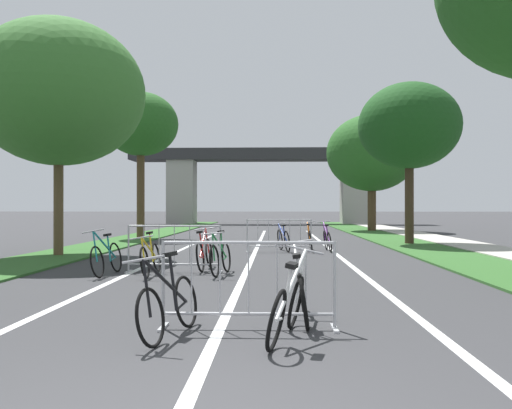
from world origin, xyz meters
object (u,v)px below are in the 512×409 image
tree_left_oak_near (59,93)px  bicycle_black_0 (169,304)px  crowd_barrier_third (279,236)px  bicycle_green_8 (220,257)px  tree_right_maple_mid (409,126)px  bicycle_orange_1 (310,239)px  bicycle_teal_4 (107,257)px  bicycle_white_9 (288,307)px  tree_left_oak_mid (141,125)px  crowd_barrier_nearest (249,286)px  crowd_barrier_second (174,249)px  bicycle_purple_6 (327,240)px  bicycle_silver_3 (302,292)px  bicycle_red_7 (205,253)px  tree_right_pine_near (372,153)px  bicycle_yellow_2 (150,258)px  bicycle_blue_5 (283,239)px

tree_left_oak_near → bicycle_black_0: size_ratio=4.31×
crowd_barrier_third → bicycle_green_8: bearing=-102.4°
tree_right_maple_mid → bicycle_orange_1: size_ratio=3.61×
bicycle_teal_4 → bicycle_white_9: (3.73, -5.53, -0.01)m
tree_left_oak_near → tree_right_maple_mid: tree_left_oak_near is taller
tree_left_oak_mid → crowd_barrier_nearest: bearing=-72.2°
bicycle_black_0 → crowd_barrier_second: bearing=-67.6°
tree_left_oak_mid → bicycle_purple_6: bearing=-41.4°
bicycle_green_8 → bicycle_white_9: bearing=112.3°
crowd_barrier_second → bicycle_silver_3: (2.57, -5.05, -0.14)m
bicycle_orange_1 → bicycle_red_7: bicycle_red_7 is taller
crowd_barrier_nearest → crowd_barrier_second: same height
tree_right_pine_near → crowd_barrier_third: (-5.52, -14.75, -4.07)m
bicycle_yellow_2 → bicycle_white_9: bicycle_white_9 is taller
crowd_barrier_third → bicycle_orange_1: bearing=22.7°
tree_right_maple_mid → bicycle_silver_3: (-4.77, -14.10, -4.15)m
bicycle_teal_4 → bicycle_black_0: bearing=117.6°
bicycle_red_7 → bicycle_white_9: 6.80m
tree_left_oak_near → crowd_barrier_second: 6.99m
tree_right_pine_near → tree_right_maple_mid: bearing=-92.7°
tree_right_maple_mid → crowd_barrier_second: 12.32m
bicycle_orange_1 → crowd_barrier_third: bearing=-155.9°
tree_right_maple_mid → bicycle_white_9: (-4.96, -15.08, -4.16)m
bicycle_orange_1 → bicycle_yellow_2: bicycle_orange_1 is taller
bicycle_black_0 → bicycle_orange_1: bicycle_orange_1 is taller
bicycle_white_9 → bicycle_purple_6: bearing=95.1°
bicycle_red_7 → bicycle_green_8: bearing=-58.9°
bicycle_orange_1 → bicycle_teal_4: (-4.72, -6.42, -0.00)m
bicycle_black_0 → tree_left_oak_mid: bearing=-62.7°
crowd_barrier_second → bicycle_teal_4: (-1.36, -0.50, -0.13)m
tree_left_oak_mid → crowd_barrier_nearest: (5.86, -18.29, -4.67)m
tree_left_oak_mid → bicycle_blue_5: size_ratio=3.84×
tree_right_pine_near → bicycle_green_8: tree_right_pine_near is taller
bicycle_purple_6 → bicycle_red_7: (-3.32, -5.31, 0.01)m
bicycle_teal_4 → bicycle_purple_6: (5.28, 6.34, -0.01)m
tree_left_oak_near → bicycle_black_0: tree_left_oak_near is taller
tree_left_oak_mid → bicycle_silver_3: size_ratio=3.92×
tree_left_oak_near → tree_left_oak_mid: size_ratio=1.03×
tree_left_oak_near → bicycle_orange_1: (7.46, 2.20, -4.39)m
crowd_barrier_second → bicycle_black_0: size_ratio=1.32×
crowd_barrier_third → bicycle_blue_5: 0.39m
tree_right_pine_near → bicycle_black_0: tree_right_pine_near is taller
tree_left_oak_near → bicycle_blue_5: tree_left_oak_near is taller
tree_right_maple_mid → bicycle_silver_3: bearing=-108.7°
crowd_barrier_nearest → bicycle_green_8: crowd_barrier_nearest is taller
crowd_barrier_second → tree_right_maple_mid: bearing=51.0°
bicycle_yellow_2 → bicycle_blue_5: (2.90, 6.35, 0.02)m
crowd_barrier_nearest → bicycle_white_9: bearing=-49.0°
bicycle_orange_1 → tree_left_oak_near: bearing=-162.2°
bicycle_teal_4 → bicycle_blue_5: (3.85, 6.34, 0.00)m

